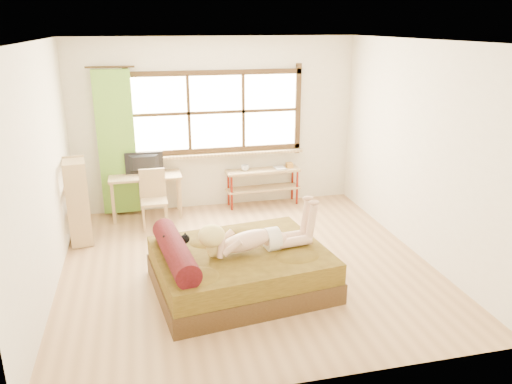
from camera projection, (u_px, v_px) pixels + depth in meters
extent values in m
plane|color=#9E754C|center=(247.00, 264.00, 6.29)|extent=(4.50, 4.50, 0.00)
plane|color=white|center=(245.00, 41.00, 5.42)|extent=(4.50, 4.50, 0.00)
plane|color=silver|center=(216.00, 125.00, 7.93)|extent=(4.50, 0.00, 4.50)
plane|color=silver|center=(307.00, 236.00, 3.78)|extent=(4.50, 0.00, 4.50)
plane|color=silver|center=(42.00, 173.00, 5.37)|extent=(0.00, 4.50, 4.50)
plane|color=silver|center=(419.00, 150.00, 6.34)|extent=(0.00, 4.50, 4.50)
cube|color=#FFEDBF|center=(216.00, 112.00, 7.86)|extent=(2.60, 0.01, 1.30)
cube|color=#9E7B56|center=(218.00, 154.00, 8.01)|extent=(2.80, 0.16, 0.04)
cube|color=#4C9027|center=(117.00, 144.00, 7.55)|extent=(0.55, 0.10, 2.20)
cube|color=black|center=(241.00, 278.00, 5.70)|extent=(2.07, 1.75, 0.24)
cube|color=#3A2B0D|center=(241.00, 259.00, 5.62)|extent=(2.03, 1.71, 0.24)
cylinder|color=#330A08|center=(175.00, 251.00, 5.30)|extent=(0.43, 1.31, 0.26)
cube|color=#9E7B56|center=(145.00, 176.00, 7.62)|extent=(1.09, 0.51, 0.04)
cube|color=#9E7B56|center=(113.00, 204.00, 7.44)|extent=(0.05, 0.05, 0.65)
cube|color=#9E7B56|center=(180.00, 198.00, 7.66)|extent=(0.05, 0.05, 0.65)
cube|color=#9E7B56|center=(114.00, 195.00, 7.80)|extent=(0.05, 0.05, 0.65)
cube|color=#9E7B56|center=(178.00, 190.00, 8.03)|extent=(0.05, 0.05, 0.65)
imported|color=black|center=(144.00, 164.00, 7.61)|extent=(0.58, 0.08, 0.33)
cube|color=#9E7B56|center=(154.00, 202.00, 7.32)|extent=(0.38, 0.38, 0.04)
cube|color=#9E7B56|center=(152.00, 183.00, 7.40)|extent=(0.38, 0.04, 0.43)
cube|color=#9E7B56|center=(144.00, 220.00, 7.20)|extent=(0.04, 0.04, 0.38)
cube|color=#9E7B56|center=(167.00, 218.00, 7.27)|extent=(0.04, 0.04, 0.38)
cube|color=#9E7B56|center=(143.00, 212.00, 7.50)|extent=(0.04, 0.04, 0.38)
cube|color=#9E7B56|center=(165.00, 210.00, 7.57)|extent=(0.04, 0.04, 0.38)
cube|color=#9E7B56|center=(263.00, 171.00, 8.16)|extent=(1.23, 0.35, 0.04)
cube|color=#9E7B56|center=(263.00, 188.00, 8.26)|extent=(1.23, 0.35, 0.03)
cylinder|color=maroon|center=(232.00, 192.00, 8.01)|extent=(0.04, 0.04, 0.61)
cylinder|color=maroon|center=(297.00, 187.00, 8.28)|extent=(0.04, 0.04, 0.61)
cylinder|color=maroon|center=(228.00, 188.00, 8.23)|extent=(0.04, 0.04, 0.61)
cylinder|color=maroon|center=(292.00, 182.00, 8.50)|extent=(0.04, 0.04, 0.61)
cube|color=#BE832F|center=(289.00, 165.00, 8.26)|extent=(0.10, 0.10, 0.08)
imported|color=gray|center=(245.00, 168.00, 8.08)|extent=(0.13, 0.13, 0.10)
imported|color=gray|center=(275.00, 168.00, 8.20)|extent=(0.18, 0.24, 0.02)
cube|color=#9E7B56|center=(82.00, 238.00, 6.94)|extent=(0.34, 0.50, 0.03)
cube|color=#9E7B56|center=(79.00, 214.00, 6.82)|extent=(0.34, 0.50, 0.03)
cube|color=#9E7B56|center=(76.00, 189.00, 6.70)|extent=(0.34, 0.50, 0.03)
cube|color=#9E7B56|center=(73.00, 163.00, 6.59)|extent=(0.34, 0.50, 0.03)
cube|color=#9E7B56|center=(78.00, 207.00, 6.55)|extent=(0.29, 0.06, 1.16)
cube|color=#9E7B56|center=(78.00, 196.00, 6.97)|extent=(0.29, 0.06, 1.16)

